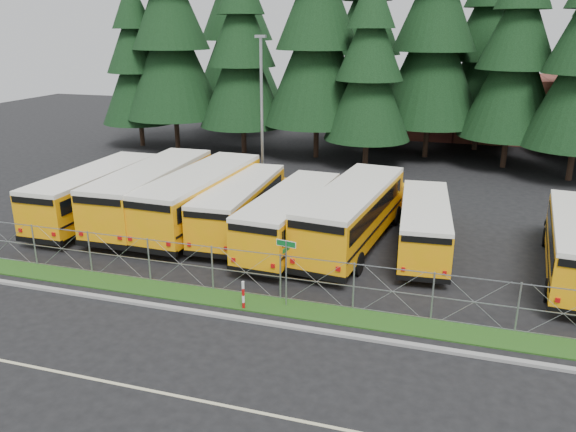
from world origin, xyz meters
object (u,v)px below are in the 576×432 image
Objects in this scene: bus_6 at (424,226)px; bus_1 at (156,193)px; bus_3 at (242,206)px; striped_bollard at (243,295)px; light_standard at (262,108)px; bus_0 at (100,194)px; bus_2 at (205,199)px; bus_4 at (293,218)px; bus_5 at (355,216)px; street_sign at (286,259)px.

bus_1 is at bearing 174.48° from bus_6.
bus_3 is 9.12m from striped_bollard.
light_standard is (-1.78, 8.32, 4.10)m from bus_3.
bus_2 reaches higher than bus_0.
bus_5 is (2.99, 0.83, 0.15)m from bus_4.
bus_0 is at bearing -178.62° from bus_3.
light_standard is at bearing 121.53° from bus_4.
street_sign reaches higher than striped_bollard.
light_standard is at bearing 52.23° from bus_0.
bus_0 is at bearing -169.10° from bus_1.
light_standard is (6.80, 8.85, 4.00)m from bus_0.
bus_0 is 8.60m from bus_3.
bus_6 is at bearing 9.91° from bus_5.
bus_1 is at bearing -178.07° from bus_2.
light_standard is (3.55, 8.13, 3.89)m from bus_1.
bus_0 is 0.94× the size of bus_2.
bus_4 is (5.51, -1.29, -0.17)m from bus_2.
bus_0 is at bearing -179.21° from bus_4.
bus_0 is 11.85m from light_standard.
bus_1 reaches higher than striped_bollard.
bus_3 is at bearing -176.19° from bus_5.
light_standard is at bearing 139.17° from bus_6.
bus_6 is at bearing -36.46° from light_standard.
striped_bollard is at bearing -70.63° from bus_3.
bus_5 is 7.54m from street_sign.
striped_bollard is at bearing -85.30° from bus_4.
bus_4 is 0.90× the size of bus_5.
bus_2 is 1.20× the size of light_standard.
bus_1 is 1.22× the size of light_standard.
light_standard reaches higher than striped_bollard.
street_sign is (1.66, -6.57, 0.61)m from bus_4.
bus_6 is at bearing 57.96° from street_sign.
bus_4 reaches higher than bus_6.
bus_3 is at bearing 164.25° from bus_4.
bus_4 is at bearing -10.44° from bus_1.
striped_bollard is (5.63, -8.61, -0.99)m from bus_2.
bus_0 is 3.34m from bus_1.
bus_0 is 18.21m from bus_6.
bus_5 is at bearing 19.32° from bus_4.
bus_1 is 1.25× the size of bus_6.
striped_bollard is (0.12, -7.31, -0.82)m from bus_4.
bus_0 is at bearing -127.55° from light_standard.
bus_3 is 3.81× the size of street_sign.
striped_bollard is at bearing -54.20° from bus_2.
bus_0 is 1.13× the size of light_standard.
bus_4 is at bearing -157.81° from bus_5.
bus_1 is at bearing -113.57° from light_standard.
striped_bollard is 0.12× the size of light_standard.
street_sign is at bearing -93.55° from bus_5.
bus_0 is 14.77m from bus_5.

